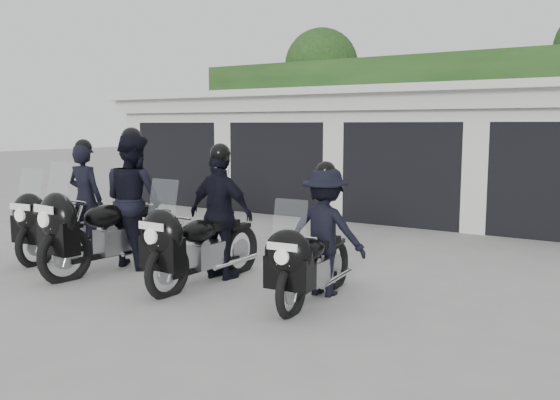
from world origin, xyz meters
The scene contains 7 objects.
ground centered at (0.00, 0.00, 0.00)m, with size 80.00×80.00×0.00m, color #969691.
garage_block centered at (0.00, 8.06, 1.42)m, with size 16.40×6.80×2.96m.
background_vegetation centered at (0.37, 12.92, 2.77)m, with size 20.00×3.90×5.80m.
police_bike_a centered at (-3.51, -0.09, 0.78)m, with size 0.82×2.26×1.97m.
police_bike_b centered at (-2.16, -0.25, 0.92)m, with size 1.06×2.49×2.17m.
police_bike_c centered at (-0.55, -0.13, 0.83)m, with size 1.08×2.24×1.95m.
police_bike_d centered at (1.07, -0.03, 0.75)m, with size 1.09×2.01×1.75m.
Camera 1 is at (4.50, -6.37, 2.15)m, focal length 38.00 mm.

